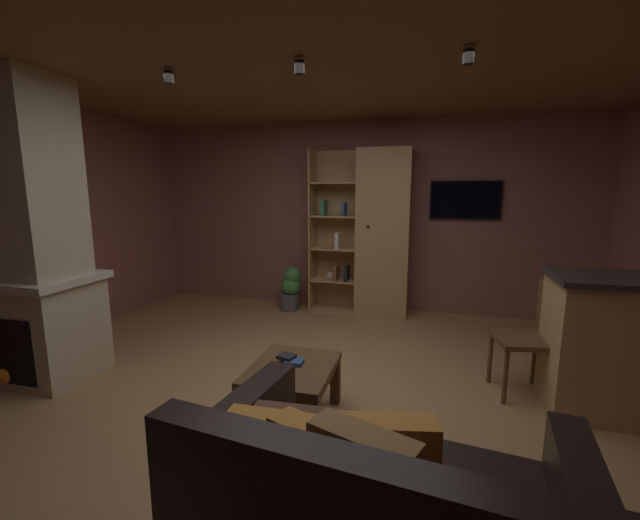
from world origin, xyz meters
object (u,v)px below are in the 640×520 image
table_book_0 (294,362)px  table_book_1 (287,356)px  dining_chair (534,332)px  stone_fireplace (28,248)px  wall_mounted_tv (465,200)px  bookshelf_cabinet (376,234)px  potted_floor_plant (291,288)px  coffee_table (292,377)px

table_book_0 → table_book_1: size_ratio=1.13×
dining_chair → stone_fireplace: bearing=-169.8°
table_book_1 → wall_mounted_tv: (1.38, 2.86, 1.06)m
table_book_1 → wall_mounted_tv: wall_mounted_tv is taller
bookshelf_cabinet → wall_mounted_tv: size_ratio=2.51×
table_book_1 → bookshelf_cabinet: bearing=83.5°
table_book_0 → potted_floor_plant: 2.70m
table_book_0 → coffee_table: bearing=-96.3°
stone_fireplace → wall_mounted_tv: 4.68m
table_book_1 → dining_chair: bearing=23.6°
stone_fireplace → table_book_0: bearing=-1.5°
stone_fireplace → table_book_0: 2.51m
bookshelf_cabinet → table_book_0: size_ratio=16.50×
bookshelf_cabinet → coffee_table: bearing=-95.1°
dining_chair → wall_mounted_tv: (-0.42, 2.07, 0.98)m
stone_fireplace → wall_mounted_tv: size_ratio=2.98×
stone_fireplace → bookshelf_cabinet: 3.71m
dining_chair → wall_mounted_tv: 2.33m
stone_fireplace → table_book_0: stone_fireplace is taller
table_book_0 → table_book_1: 0.07m
bookshelf_cabinet → table_book_1: size_ratio=18.64×
table_book_0 → dining_chair: bearing=25.0°
coffee_table → table_book_0: (0.00, 0.04, 0.10)m
bookshelf_cabinet → table_book_1: (-0.30, -2.64, -0.62)m
table_book_0 → table_book_1: table_book_1 is taller
dining_chair → potted_floor_plant: dining_chair is taller
stone_fireplace → wall_mounted_tv: stone_fireplace is taller
table_book_0 → table_book_1: bearing=159.8°
table_book_0 → stone_fireplace: bearing=178.5°
table_book_1 → stone_fireplace: bearing=179.0°
stone_fireplace → table_book_1: stone_fireplace is taller
table_book_1 → dining_chair: (1.80, 0.79, 0.08)m
stone_fireplace → table_book_1: (2.34, -0.04, -0.70)m
stone_fireplace → potted_floor_plant: bearing=58.9°
coffee_table → table_book_1: 0.15m
dining_chair → bookshelf_cabinet: bearing=128.9°
stone_fireplace → table_book_0: size_ratio=19.57×
potted_floor_plant → wall_mounted_tv: (2.22, 0.34, 1.20)m
table_book_1 → dining_chair: dining_chair is taller
table_book_1 → potted_floor_plant: (-0.84, 2.52, -0.14)m
potted_floor_plant → wall_mounted_tv: wall_mounted_tv is taller
stone_fireplace → potted_floor_plant: (1.50, 2.48, -0.84)m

